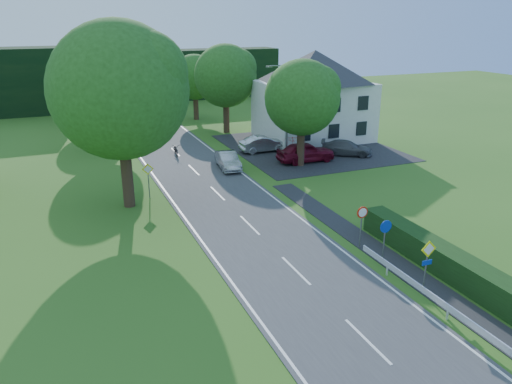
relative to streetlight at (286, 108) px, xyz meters
name	(u,v)px	position (x,y,z in m)	size (l,w,h in m)	color
road	(238,214)	(-8.06, -10.00, -4.44)	(7.00, 80.00, 0.04)	#3D3D40
parking_pad	(309,147)	(3.94, 3.00, -4.44)	(14.00, 16.00, 0.04)	#232325
line_edge_left	(187,221)	(-11.31, -10.00, -4.42)	(0.12, 80.00, 0.01)	white
line_edge_right	(285,206)	(-4.81, -10.00, -4.42)	(0.12, 80.00, 0.01)	white
line_centre	(238,213)	(-8.06, -10.00, -4.42)	(0.12, 80.00, 0.01)	white
tree_main	(122,117)	(-14.06, -6.00, 1.36)	(9.40, 9.40, 11.64)	#234D17
tree_left_far	(108,102)	(-13.06, 10.00, -0.17)	(7.00, 7.00, 8.58)	#234D17
tree_right_far	(226,89)	(-1.06, 12.00, 0.08)	(7.40, 7.40, 9.09)	#234D17
tree_left_back	(100,88)	(-12.56, 22.00, -0.43)	(6.60, 6.60, 8.07)	#234D17
tree_right_back	(195,87)	(-2.06, 20.00, -0.68)	(6.20, 6.20, 7.56)	#234D17
tree_right_mid	(302,114)	(0.44, -2.00, -0.17)	(7.00, 7.00, 8.58)	#234D17
treeline_right	(178,75)	(-0.06, 36.00, -0.96)	(30.00, 5.00, 7.00)	black
house_white	(314,95)	(5.94, 6.00, -0.06)	(10.60, 8.40, 8.60)	silver
streetlight	(286,108)	(0.00, 0.00, 0.00)	(2.03, 0.18, 8.00)	slate
sign_priority_right	(427,257)	(-3.76, -22.02, -2.67)	(0.78, 0.09, 2.59)	slate
sign_roundabout	(385,234)	(-3.76, -19.02, -2.79)	(0.64, 0.08, 2.37)	slate
sign_speed_limit	(362,217)	(-3.76, -17.03, -2.70)	(0.64, 0.11, 2.37)	slate
sign_priority_left	(148,174)	(-12.56, -5.02, -2.75)	(0.78, 0.09, 2.44)	slate
moving_car	(228,160)	(-5.36, -0.60, -3.76)	(1.41, 4.05, 1.33)	#A6A5AA
motorcycle	(176,149)	(-8.25, 5.00, -3.91)	(0.68, 1.95, 1.02)	black
parked_car_red	(306,152)	(1.33, -1.24, -3.59)	(1.97, 4.90, 1.67)	maroon
parked_car_silver_a	(263,144)	(-0.64, 3.18, -3.72)	(1.50, 4.30, 1.42)	#B6B7BC
parked_car_grey	(347,148)	(5.66, -0.75, -3.78)	(1.80, 4.43, 1.29)	#54555A
parked_car_silver_b	(320,137)	(5.63, 4.00, -3.82)	(2.02, 4.37, 1.21)	silver
parasol	(293,147)	(0.95, 0.37, -3.50)	(2.00, 2.04, 1.84)	red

